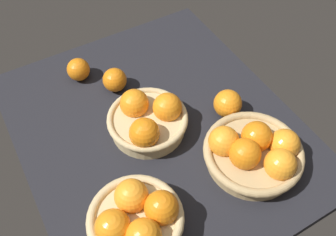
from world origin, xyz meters
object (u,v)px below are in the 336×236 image
Objects in this scene: basket_near_left at (255,152)px; loose_orange_side_gap at (78,69)px; basket_far_left at (137,220)px; loose_orange_front_gap at (228,104)px; basket_center at (148,119)px; loose_orange_back_gap at (115,80)px.

basket_near_left is 3.68× the size of loose_orange_side_gap.
basket_far_left is (-1.67, 33.65, 1.02)cm from basket_near_left.
basket_near_left is 33.71cm from basket_far_left.
loose_orange_front_gap is at bearing -64.17° from basket_far_left.
loose_orange_side_gap is (49.96, 27.02, -0.71)cm from basket_near_left.
loose_orange_side_gap is (51.63, -6.63, -1.73)cm from basket_far_left.
basket_near_left reaches higher than loose_orange_front_gap.
basket_far_left is at bearing 172.68° from loose_orange_side_gap.
loose_orange_side_gap is at bearing 42.25° from loose_orange_front_gap.
basket_center is 2.74× the size of loose_orange_front_gap.
loose_orange_back_gap is at bearing 25.68° from basket_near_left.
basket_center is at bearing -162.29° from loose_orange_side_gap.
basket_far_left is at bearing 92.85° from basket_near_left.
loose_orange_back_gap reaches higher than loose_orange_side_gap.
basket_near_left is at bearing -151.59° from loose_orange_side_gap.
basket_near_left is 16.70cm from loose_orange_front_gap.
basket_center is 22.46cm from loose_orange_front_gap.
basket_far_left reaches higher than loose_orange_side_gap.
basket_center is 28.47cm from basket_far_left.
loose_orange_side_gap is at bearing -7.32° from basket_far_left.
loose_orange_side_gap is at bearing 17.71° from basket_center.
basket_far_left is at bearing 161.41° from loose_orange_back_gap.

